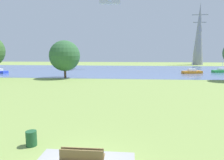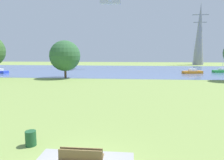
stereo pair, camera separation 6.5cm
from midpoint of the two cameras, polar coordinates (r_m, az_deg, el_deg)
ground_plane at (r=30.04m, az=1.36°, el=-1.66°), size 160.00×160.00×0.00m
bench_facing_water at (r=9.21m, az=-8.39°, el=-20.98°), size 1.80×0.48×0.89m
litter_bin at (r=11.82m, az=-22.13°, el=-15.15°), size 0.56×0.56×0.80m
water_surface at (r=57.81m, az=3.23°, el=2.84°), size 140.00×40.00×0.02m
sailboat_orange at (r=51.70m, az=21.80°, el=2.25°), size 5.03×2.75×7.87m
sailboat_green at (r=57.68m, az=28.78°, el=2.34°), size 5.01×2.49×6.21m
tree_west_near at (r=40.21m, az=-13.38°, el=6.71°), size 5.95×5.95×7.32m
electricity_pylon at (r=91.59m, az=23.50°, el=11.96°), size 6.40×4.40×25.38m
light_aircraft at (r=65.38m, az=-0.71°, el=21.32°), size 6.48×8.47×2.10m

